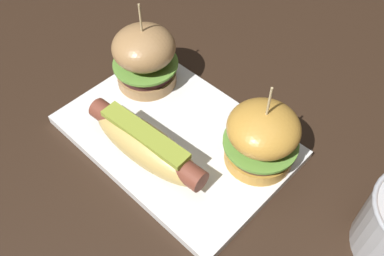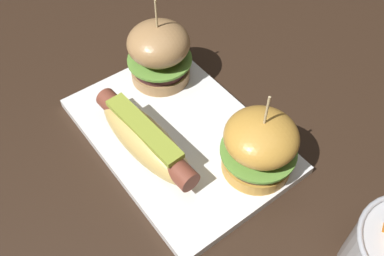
{
  "view_description": "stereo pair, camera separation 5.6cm",
  "coord_description": "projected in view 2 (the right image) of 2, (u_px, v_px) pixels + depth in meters",
  "views": [
    {
      "loc": [
        0.28,
        -0.26,
        0.49
      ],
      "look_at": [
        0.03,
        0.0,
        0.05
      ],
      "focal_mm": 39.0,
      "sensor_mm": 36.0,
      "label": 1
    },
    {
      "loc": [
        0.32,
        -0.22,
        0.49
      ],
      "look_at": [
        0.03,
        0.0,
        0.05
      ],
      "focal_mm": 39.0,
      "sensor_mm": 36.0,
      "label": 2
    }
  ],
  "objects": [
    {
      "name": "platter_main",
      "position": [
        179.0,
        135.0,
        0.62
      ],
      "size": [
        0.33,
        0.22,
        0.01
      ],
      "primitive_type": "cube",
      "color": "white",
      "rests_on": "ground"
    },
    {
      "name": "slider_left",
      "position": [
        159.0,
        53.0,
        0.65
      ],
      "size": [
        0.1,
        0.1,
        0.14
      ],
      "color": "#A4794C",
      "rests_on": "platter_main"
    },
    {
      "name": "hot_dog",
      "position": [
        144.0,
        137.0,
        0.57
      ],
      "size": [
        0.2,
        0.07,
        0.05
      ],
      "color": "tan",
      "rests_on": "platter_main"
    },
    {
      "name": "ground_plane",
      "position": [
        179.0,
        138.0,
        0.62
      ],
      "size": [
        3.0,
        3.0,
        0.0
      ],
      "primitive_type": "plane",
      "color": "black"
    },
    {
      "name": "slider_right",
      "position": [
        260.0,
        146.0,
        0.53
      ],
      "size": [
        0.1,
        0.1,
        0.14
      ],
      "color": "#C38B37",
      "rests_on": "platter_main"
    }
  ]
}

